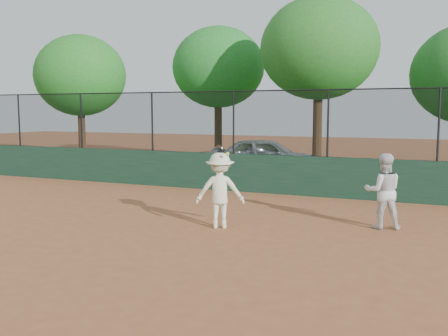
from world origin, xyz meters
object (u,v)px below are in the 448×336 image
at_px(tree_1, 218,68).
at_px(tree_2, 319,49).
at_px(player_second, 383,191).
at_px(parked_car, 266,156).
at_px(tree_0, 80,76).
at_px(player_main, 220,191).

distance_m(tree_1, tree_2, 5.67).
relative_size(tree_1, tree_2, 0.93).
distance_m(player_second, tree_1, 14.04).
bearing_deg(parked_car, tree_2, -81.08).
relative_size(tree_0, tree_2, 0.90).
relative_size(player_main, tree_1, 0.26).
distance_m(player_second, tree_2, 9.87).
height_order(parked_car, tree_0, tree_0).
xyz_separation_m(player_main, tree_0, (-11.94, 10.12, 3.44)).
bearing_deg(player_main, tree_0, 139.70).
relative_size(player_main, tree_0, 0.27).
distance_m(parked_car, tree_1, 5.84).
bearing_deg(tree_0, tree_2, -2.17).
bearing_deg(tree_1, parked_car, -40.32).
bearing_deg(player_second, player_main, 5.22).
height_order(parked_car, tree_1, tree_1).
bearing_deg(tree_1, player_second, -50.70).
height_order(player_main, tree_2, tree_2).
bearing_deg(player_main, parked_car, 102.01).
bearing_deg(tree_2, parked_car, -159.17).
relative_size(parked_car, tree_1, 0.68).
height_order(parked_car, tree_2, tree_2).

